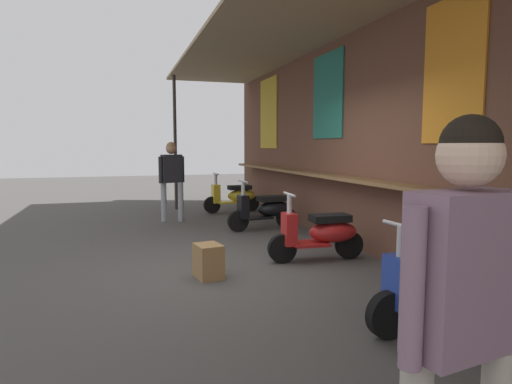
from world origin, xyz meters
The scene contains 9 objects.
ground_plane centered at (0.00, 0.00, 0.00)m, with size 38.30×38.30×0.00m, color #474442.
market_stall_facade centered at (0.00, 1.86, 1.94)m, with size 13.68×2.48×3.48m.
scooter_yellow centered at (-4.81, 1.08, 0.39)m, with size 0.46×1.40×0.97m.
scooter_black centered at (-2.43, 1.08, 0.39)m, with size 0.48×1.40×0.97m.
scooter_red centered at (-0.04, 1.08, 0.39)m, with size 0.49×1.40×0.97m.
scooter_blue centered at (2.38, 1.08, 0.39)m, with size 0.47×1.40×0.97m.
shopper_with_handbag centered at (4.17, -0.41, 1.05)m, with size 0.33×0.67×1.71m.
shopper_browsing centered at (-3.95, -0.54, 1.05)m, with size 0.31×0.56×1.70m.
merchandise_crate centered at (0.29, -0.60, 0.21)m, with size 0.36×0.29×0.42m, color olive.
Camera 1 is at (5.42, -1.61, 1.60)m, focal length 30.57 mm.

